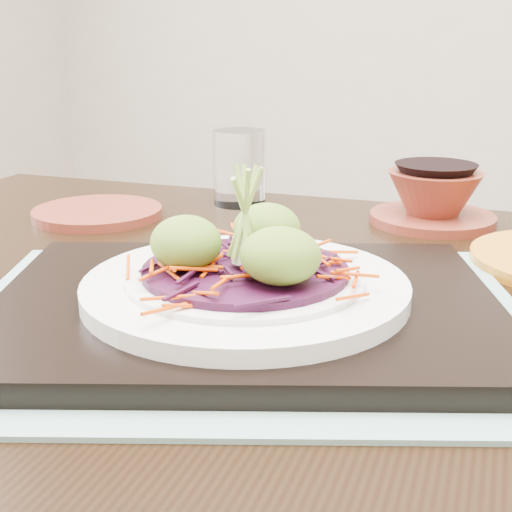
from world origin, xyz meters
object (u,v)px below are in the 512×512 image
at_px(terracotta_side_plate, 98,213).
at_px(water_glass, 240,168).
at_px(terracotta_bowl_set, 434,200).
at_px(dining_table, 275,380).
at_px(serving_tray, 246,307).
at_px(white_plate, 245,286).

bearing_deg(terracotta_side_plate, water_glass, 46.94).
height_order(terracotta_side_plate, terracotta_bowl_set, terracotta_bowl_set).
xyz_separation_m(dining_table, serving_tray, (0.01, -0.08, 0.11)).
height_order(dining_table, white_plate, white_plate).
distance_m(serving_tray, water_glass, 0.42).
xyz_separation_m(white_plate, terracotta_bowl_set, (0.07, 0.38, -0.00)).
height_order(water_glass, terracotta_bowl_set, water_glass).
relative_size(dining_table, terracotta_bowl_set, 7.14).
xyz_separation_m(serving_tray, terracotta_bowl_set, (0.07, 0.38, 0.02)).
xyz_separation_m(white_plate, water_glass, (-0.19, 0.37, 0.02)).
xyz_separation_m(dining_table, water_glass, (-0.18, 0.29, 0.14)).
bearing_deg(dining_table, terracotta_side_plate, 149.41).
xyz_separation_m(terracotta_side_plate, terracotta_bowl_set, (0.39, 0.15, 0.02)).
relative_size(white_plate, water_glass, 2.60).
relative_size(white_plate, terracotta_bowl_set, 1.54).
bearing_deg(terracotta_bowl_set, serving_tray, -100.67).
bearing_deg(serving_tray, white_plate, 0.00).
bearing_deg(serving_tray, dining_table, 72.17).
xyz_separation_m(water_glass, terracotta_bowl_set, (0.26, 0.01, -0.02)).
bearing_deg(white_plate, terracotta_side_plate, 144.75).
height_order(dining_table, serving_tray, serving_tray).
distance_m(water_glass, terracotta_bowl_set, 0.26).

